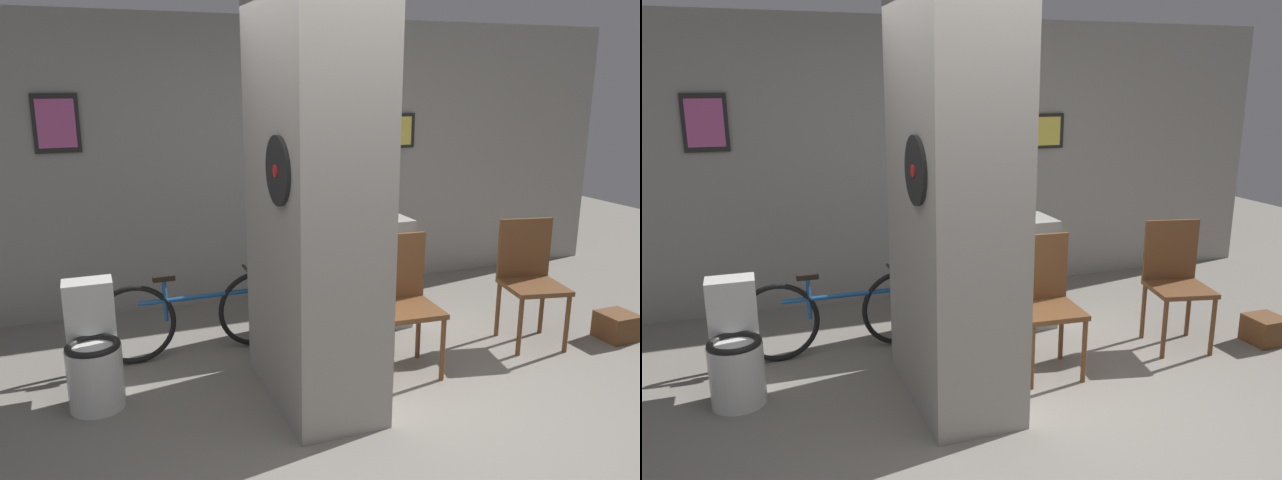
% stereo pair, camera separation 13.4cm
% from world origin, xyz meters
% --- Properties ---
extents(ground_plane, '(14.00, 14.00, 0.00)m').
position_xyz_m(ground_plane, '(0.00, 0.00, 0.00)').
color(ground_plane, slate).
extents(wall_back, '(8.00, 0.09, 2.60)m').
position_xyz_m(wall_back, '(0.00, 2.63, 1.30)').
color(wall_back, gray).
rests_on(wall_back, ground_plane).
extents(pillar_center, '(0.61, 1.15, 2.60)m').
position_xyz_m(pillar_center, '(-0.12, 0.57, 1.30)').
color(pillar_center, gray).
rests_on(pillar_center, ground_plane).
extents(counter_shelf, '(1.27, 0.44, 0.93)m').
position_xyz_m(counter_shelf, '(0.44, 1.56, 0.47)').
color(counter_shelf, gray).
rests_on(counter_shelf, ground_plane).
extents(toilet, '(0.35, 0.51, 0.78)m').
position_xyz_m(toilet, '(-1.48, 0.98, 0.34)').
color(toilet, silver).
rests_on(toilet, ground_plane).
extents(chair_near_pillar, '(0.47, 0.47, 0.98)m').
position_xyz_m(chair_near_pillar, '(0.61, 0.72, 0.54)').
color(chair_near_pillar, brown).
rests_on(chair_near_pillar, ground_plane).
extents(chair_by_doorway, '(0.52, 0.52, 0.98)m').
position_xyz_m(chair_by_doorway, '(1.79, 0.79, 0.54)').
color(chair_by_doorway, brown).
rests_on(chair_by_doorway, ground_plane).
extents(bicycle, '(1.54, 0.42, 0.66)m').
position_xyz_m(bicycle, '(-0.72, 1.48, 0.32)').
color(bicycle, black).
rests_on(bicycle, ground_plane).
extents(bottle_tall, '(0.08, 0.08, 0.34)m').
position_xyz_m(bottle_tall, '(0.56, 1.57, 1.05)').
color(bottle_tall, '#267233').
rests_on(bottle_tall, counter_shelf).
extents(bottle_short, '(0.08, 0.08, 0.28)m').
position_xyz_m(bottle_short, '(0.67, 1.48, 1.03)').
color(bottle_short, silver).
rests_on(bottle_short, counter_shelf).
extents(floor_crate, '(0.27, 0.27, 0.22)m').
position_xyz_m(floor_crate, '(2.50, 0.54, 0.11)').
color(floor_crate, brown).
rests_on(floor_crate, ground_plane).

